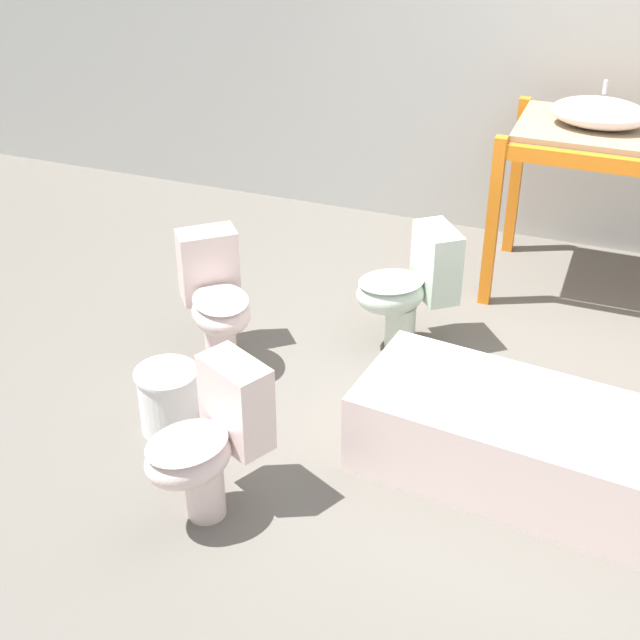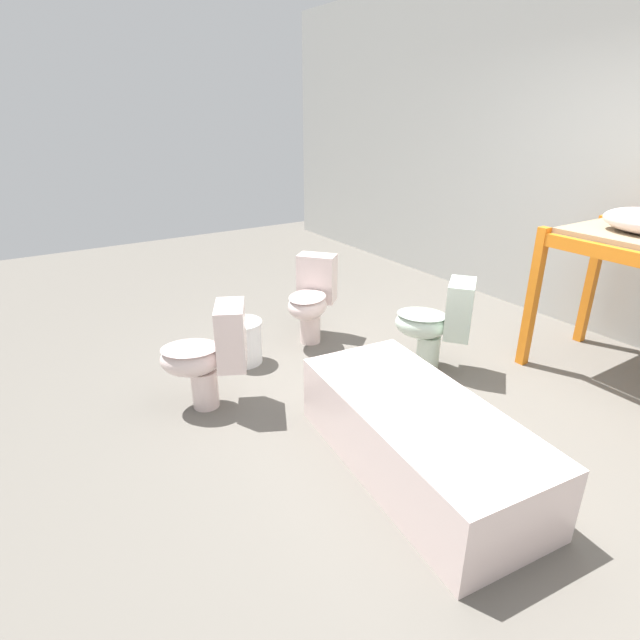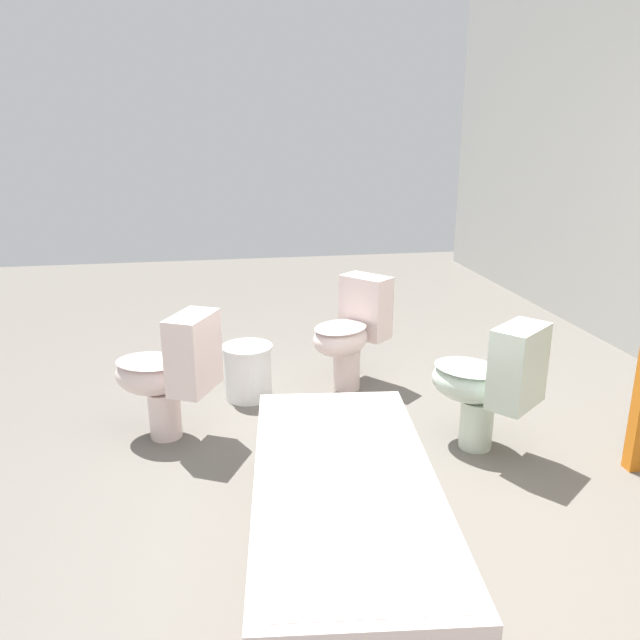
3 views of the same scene
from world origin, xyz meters
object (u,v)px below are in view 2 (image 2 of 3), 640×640
toilet_far (208,353)px  bathtub_main (418,432)px  toilet_extra (312,297)px  bucket_white (243,341)px  toilet_near (436,322)px

toilet_far → bathtub_main: bearing=56.4°
toilet_extra → bucket_white: size_ratio=2.08×
bathtub_main → toilet_extra: bearing=173.1°
toilet_near → bucket_white: 1.51m
toilet_extra → toilet_far: bearing=-104.9°
toilet_near → toilet_far: bearing=-52.8°
toilet_far → bucket_white: toilet_far is taller
toilet_near → bucket_white: toilet_near is taller
toilet_near → toilet_extra: (-0.96, -0.51, 0.00)m
toilet_extra → bucket_white: bearing=-125.0°
bathtub_main → bucket_white: (-1.71, -0.26, -0.06)m
toilet_far → bucket_white: size_ratio=2.08×
toilet_extra → bucket_white: 0.72m
bathtub_main → bucket_white: 1.73m
bathtub_main → bucket_white: bearing=-164.9°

